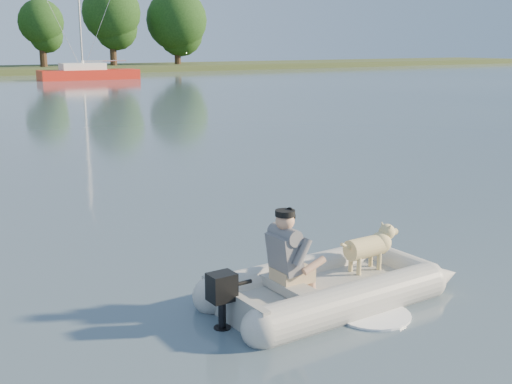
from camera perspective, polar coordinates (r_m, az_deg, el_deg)
water at (r=8.07m, az=9.85°, el=-8.41°), size 160.00×160.00×0.00m
dinghy at (r=7.53m, az=6.73°, el=-5.65°), size 4.09×2.63×1.24m
man at (r=7.14m, az=2.69°, el=-5.19°), size 0.66×0.57×0.96m
dog at (r=7.95m, az=9.70°, el=-5.20°), size 0.84×0.32×0.55m
outboard_motor at (r=6.81m, az=-3.04°, el=-9.86°), size 0.38×0.27×0.70m
sailboat at (r=54.87m, az=-14.71°, el=10.14°), size 7.99×2.64×10.89m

